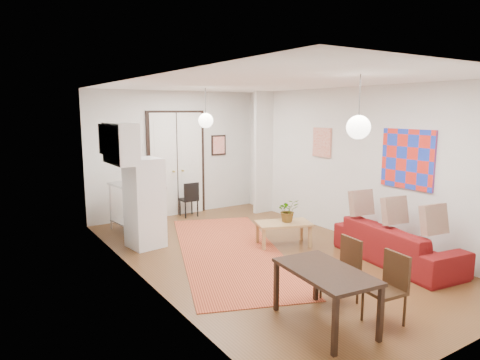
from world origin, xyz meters
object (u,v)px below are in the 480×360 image
dining_chair_near (335,264)px  black_side_chair (187,196)px  sofa (397,244)px  dining_chair_far (379,282)px  coffee_table (283,225)px  dining_table (325,276)px  kitchen_counter (137,201)px  fridge (145,203)px

dining_chair_near → black_side_chair: bearing=-177.9°
sofa → dining_chair_far: size_ratio=2.62×
coffee_table → black_side_chair: size_ratio=1.36×
dining_table → dining_chair_far: dining_chair_far is taller
sofa → coffee_table: sofa is taller
dining_chair_far → black_side_chair: (0.37, 5.84, -0.01)m
sofa → dining_chair_far: bearing=129.8°
dining_table → dining_chair_far: bearing=-24.2°
kitchen_counter → fridge: (-0.17, -0.92, 0.15)m
coffee_table → fridge: 2.55m
fridge → black_side_chair: 2.39m
dining_chair_far → black_side_chair: 5.86m
dining_table → kitchen_counter: bearing=96.2°
kitchen_counter → dining_chair_far: kitchen_counter is taller
sofa → dining_chair_near: 1.90m
sofa → fridge: fridge is taller
dining_table → black_side_chair: 5.66m
sofa → dining_chair_near: (-1.84, -0.44, 0.16)m
dining_table → dining_chair_near: dining_chair_near is taller
black_side_chair → dining_chair_far: bearing=87.2°
sofa → fridge: size_ratio=1.35×
kitchen_counter → dining_table: bearing=-91.8°
coffee_table → dining_chair_near: dining_chair_near is taller
coffee_table → dining_chair_far: dining_chair_far is taller
coffee_table → dining_chair_near: size_ratio=1.33×
coffee_table → dining_chair_near: 2.32m
coffee_table → black_side_chair: (-0.49, 3.00, 0.09)m
black_side_chair → kitchen_counter: bearing=28.1°
sofa → dining_table: bearing=117.6°
black_side_chair → dining_table: bearing=80.9°
coffee_table → kitchen_counter: 2.99m
dining_table → dining_chair_near: 0.75m
fridge → dining_table: size_ratio=1.27×
fridge → dining_chair_far: bearing=-80.8°
coffee_table → dining_table: (-1.46, -2.58, 0.22)m
dining_table → dining_chair_near: size_ratio=1.54×
kitchen_counter → dining_table: 4.83m
kitchen_counter → coffee_table: bearing=-56.4°
kitchen_counter → dining_chair_near: size_ratio=1.65×
dining_chair_far → fridge: bearing=-156.5°
sofa → fridge: bearing=54.1°
coffee_table → black_side_chair: black_side_chair is taller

